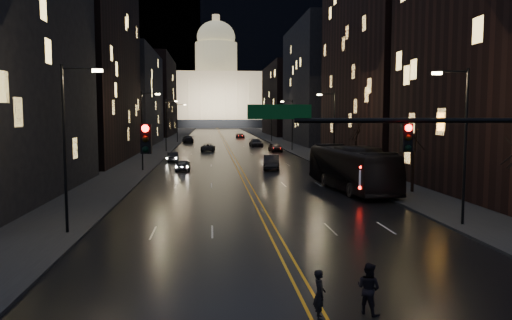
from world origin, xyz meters
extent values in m
plane|color=black|center=(0.00, 0.00, 0.00)|extent=(900.00, 900.00, 0.00)
cube|color=black|center=(0.00, 130.00, 0.01)|extent=(20.00, 320.00, 0.02)
cube|color=black|center=(-14.00, 130.00, 0.08)|extent=(8.00, 320.00, 0.16)
cube|color=black|center=(14.00, 130.00, 0.08)|extent=(8.00, 320.00, 0.16)
cube|color=orange|center=(0.00, 130.00, 0.03)|extent=(0.62, 320.00, 0.01)
cube|color=black|center=(-21.00, 54.00, 14.00)|extent=(12.00, 30.00, 28.00)
cube|color=black|center=(-21.00, 92.00, 10.00)|extent=(12.00, 34.00, 20.00)
cube|color=black|center=(-21.00, 140.00, 12.00)|extent=(12.00, 40.00, 24.00)
cube|color=black|center=(21.00, 50.00, 19.00)|extent=(12.00, 30.00, 38.00)
cube|color=black|center=(21.00, 92.00, 13.00)|extent=(12.00, 34.00, 26.00)
cube|color=black|center=(21.00, 140.00, 11.00)|extent=(12.00, 40.00, 22.00)
cube|color=black|center=(40.00, 380.00, 65.00)|extent=(520.00, 60.00, 130.00)
cube|color=black|center=(0.00, 250.00, 2.00)|extent=(90.00, 50.00, 4.00)
cube|color=#E5C085|center=(0.00, 250.00, 16.00)|extent=(80.00, 36.00, 24.00)
cylinder|color=beige|center=(0.00, 250.00, 36.00)|extent=(22.00, 22.00, 16.00)
ellipsoid|color=beige|center=(0.00, 250.00, 47.00)|extent=(20.00, 20.00, 17.00)
cylinder|color=#E5C085|center=(0.00, 250.00, 55.50)|extent=(4.00, 4.00, 6.00)
cylinder|color=black|center=(5.50, 0.00, 6.20)|extent=(12.00, 0.18, 0.18)
cube|color=black|center=(-5.50, 0.00, 5.60)|extent=(0.35, 0.30, 1.00)
cube|color=black|center=(3.50, 0.00, 5.60)|extent=(0.35, 0.30, 1.00)
sphere|color=#FF0705|center=(-5.50, -0.18, 5.95)|extent=(0.24, 0.24, 0.24)
sphere|color=#FF0705|center=(3.50, -0.18, 5.95)|extent=(0.24, 0.24, 0.24)
cube|color=#053F14|center=(-1.00, 0.00, 6.50)|extent=(2.20, 0.06, 0.50)
cylinder|color=black|center=(11.00, 10.00, 4.50)|extent=(0.16, 0.16, 9.00)
cylinder|color=black|center=(10.10, 10.00, 8.80)|extent=(1.80, 0.10, 0.10)
cube|color=#FFE199|center=(9.20, 10.00, 8.70)|extent=(0.50, 0.25, 0.15)
cylinder|color=black|center=(-11.00, 10.00, 4.50)|extent=(0.16, 0.16, 9.00)
cylinder|color=black|center=(-10.10, 10.00, 8.80)|extent=(1.80, 0.10, 0.10)
cube|color=#FFE199|center=(-9.20, 10.00, 8.70)|extent=(0.50, 0.25, 0.15)
cylinder|color=black|center=(11.00, 40.00, 4.50)|extent=(0.16, 0.16, 9.00)
cylinder|color=black|center=(10.10, 40.00, 8.80)|extent=(1.80, 0.10, 0.10)
cube|color=#FFE199|center=(9.20, 40.00, 8.70)|extent=(0.50, 0.25, 0.15)
cylinder|color=black|center=(-11.00, 40.00, 4.50)|extent=(0.16, 0.16, 9.00)
cylinder|color=black|center=(-10.10, 40.00, 8.80)|extent=(1.80, 0.10, 0.10)
cube|color=#FFE199|center=(-9.20, 40.00, 8.70)|extent=(0.50, 0.25, 0.15)
cylinder|color=black|center=(11.00, 70.00, 4.50)|extent=(0.16, 0.16, 9.00)
cylinder|color=black|center=(10.10, 70.00, 8.80)|extent=(1.80, 0.10, 0.10)
cube|color=#FFE199|center=(9.20, 70.00, 8.70)|extent=(0.50, 0.25, 0.15)
cylinder|color=black|center=(-11.00, 70.00, 4.50)|extent=(0.16, 0.16, 9.00)
cylinder|color=black|center=(-10.10, 70.00, 8.80)|extent=(1.80, 0.10, 0.10)
cube|color=#FFE199|center=(-9.20, 70.00, 8.70)|extent=(0.50, 0.25, 0.15)
cylinder|color=black|center=(11.00, 100.00, 4.50)|extent=(0.16, 0.16, 9.00)
cylinder|color=black|center=(10.10, 100.00, 8.80)|extent=(1.80, 0.10, 0.10)
cube|color=#FFE199|center=(9.20, 100.00, 8.70)|extent=(0.50, 0.25, 0.15)
cylinder|color=black|center=(-11.00, 100.00, 4.50)|extent=(0.16, 0.16, 9.00)
cylinder|color=black|center=(-10.10, 100.00, 8.80)|extent=(1.80, 0.10, 0.10)
cube|color=#FFE199|center=(-9.20, 100.00, 8.70)|extent=(0.50, 0.25, 0.15)
cylinder|color=black|center=(13.00, 22.00, 1.75)|extent=(0.24, 0.24, 3.50)
cylinder|color=black|center=(13.00, 38.00, 1.75)|extent=(0.24, 0.24, 3.50)
imported|color=black|center=(8.50, 24.22, 1.89)|extent=(4.52, 13.79, 3.77)
imported|color=black|center=(-6.52, 40.13, 0.69)|extent=(1.72, 4.11, 1.39)
imported|color=black|center=(-8.50, 51.30, 0.68)|extent=(1.89, 4.26, 1.36)
imported|color=black|center=(-3.80, 71.14, 0.68)|extent=(2.62, 5.08, 1.37)
imported|color=black|center=(-8.50, 98.24, 0.83)|extent=(2.99, 5.94, 1.65)
imported|color=black|center=(3.76, 40.94, 0.85)|extent=(2.40, 5.35, 1.71)
imported|color=black|center=(7.77, 68.17, 0.80)|extent=(2.28, 4.83, 1.60)
imported|color=black|center=(5.65, 81.41, 0.80)|extent=(2.65, 5.65, 1.59)
imported|color=black|center=(4.76, 119.64, 0.69)|extent=(2.35, 4.99, 1.38)
imported|color=black|center=(0.01, -2.00, 0.79)|extent=(0.41, 0.60, 1.58)
imported|color=black|center=(1.67, -1.76, 0.84)|extent=(0.88, 0.91, 1.68)
camera|label=1|loc=(-3.35, -16.93, 6.40)|focal=35.00mm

